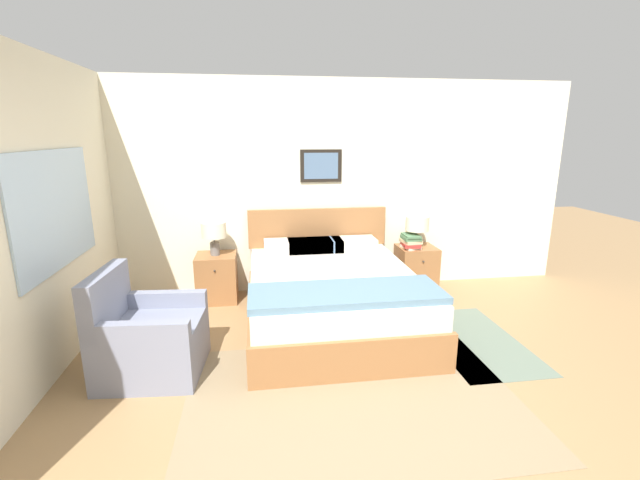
% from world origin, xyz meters
% --- Properties ---
extents(ground_plane, '(16.00, 16.00, 0.00)m').
position_xyz_m(ground_plane, '(0.00, 0.00, 0.00)').
color(ground_plane, '#99754C').
extents(wall_back, '(6.88, 0.09, 2.60)m').
position_xyz_m(wall_back, '(0.00, 2.80, 1.30)').
color(wall_back, beige).
rests_on(wall_back, ground_plane).
extents(wall_left, '(0.08, 5.17, 2.60)m').
position_xyz_m(wall_left, '(-2.27, 1.38, 1.30)').
color(wall_left, beige).
rests_on(wall_left, ground_plane).
extents(area_rug_main, '(2.50, 1.77, 0.01)m').
position_xyz_m(area_rug_main, '(0.09, 0.32, 0.00)').
color(area_rug_main, '#897556').
rests_on(area_rug_main, ground_plane).
extents(area_rug_bedside, '(0.82, 1.45, 0.01)m').
position_xyz_m(area_rug_bedside, '(1.47, 1.07, 0.00)').
color(area_rug_bedside, slate).
rests_on(area_rug_bedside, ground_plane).
extents(bed, '(1.71, 2.18, 1.05)m').
position_xyz_m(bed, '(0.16, 1.65, 0.32)').
color(bed, '#936038').
rests_on(bed, ground_plane).
extents(armchair, '(0.84, 0.80, 0.89)m').
position_xyz_m(armchair, '(-1.51, 0.95, 0.30)').
color(armchair, gray).
rests_on(armchair, ground_plane).
extents(nightstand_near_window, '(0.47, 0.46, 0.57)m').
position_xyz_m(nightstand_near_window, '(-1.08, 2.50, 0.28)').
color(nightstand_near_window, '#936038').
rests_on(nightstand_near_window, ground_plane).
extents(nightstand_by_door, '(0.47, 0.46, 0.57)m').
position_xyz_m(nightstand_by_door, '(1.41, 2.50, 0.28)').
color(nightstand_by_door, '#936038').
rests_on(nightstand_by_door, ground_plane).
extents(table_lamp_near_window, '(0.28, 0.28, 0.39)m').
position_xyz_m(table_lamp_near_window, '(-1.08, 2.50, 0.84)').
color(table_lamp_near_window, slate).
rests_on(table_lamp_near_window, nightstand_near_window).
extents(table_lamp_by_door, '(0.28, 0.28, 0.39)m').
position_xyz_m(table_lamp_by_door, '(1.39, 2.50, 0.84)').
color(table_lamp_by_door, slate).
rests_on(table_lamp_by_door, nightstand_by_door).
extents(book_thick_bottom, '(0.22, 0.26, 0.03)m').
position_xyz_m(book_thick_bottom, '(1.30, 2.46, 0.58)').
color(book_thick_bottom, silver).
rests_on(book_thick_bottom, nightstand_by_door).
extents(book_hardcover_middle, '(0.22, 0.28, 0.04)m').
position_xyz_m(book_hardcover_middle, '(1.30, 2.46, 0.62)').
color(book_hardcover_middle, '#B7332D').
rests_on(book_hardcover_middle, book_thick_bottom).
extents(book_novel_upper, '(0.24, 0.27, 0.04)m').
position_xyz_m(book_novel_upper, '(1.30, 2.46, 0.66)').
color(book_novel_upper, beige).
rests_on(book_novel_upper, book_hardcover_middle).
extents(book_slim_near_top, '(0.20, 0.25, 0.04)m').
position_xyz_m(book_slim_near_top, '(1.30, 2.46, 0.70)').
color(book_slim_near_top, '#4C7551').
rests_on(book_slim_near_top, book_novel_upper).
extents(book_paperback_top, '(0.18, 0.27, 0.02)m').
position_xyz_m(book_paperback_top, '(1.30, 2.46, 0.73)').
color(book_paperback_top, '#4C7551').
rests_on(book_paperback_top, book_slim_near_top).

